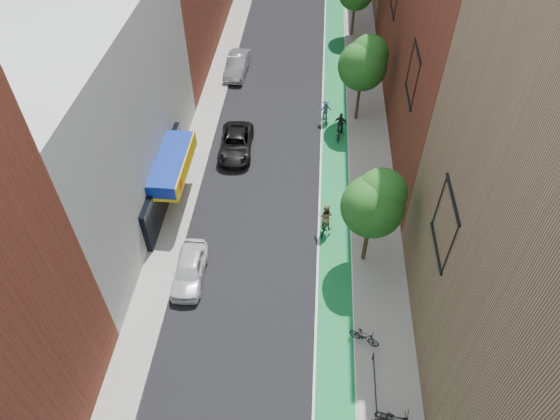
% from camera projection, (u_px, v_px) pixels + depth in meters
% --- Properties ---
extents(bike_lane, '(2.00, 68.00, 0.01)m').
position_uv_depth(bike_lane, '(335.00, 104.00, 40.34)').
color(bike_lane, '#126A2E').
rests_on(bike_lane, ground).
extents(sidewalk_left, '(2.00, 68.00, 0.15)m').
position_uv_depth(sidewalk_left, '(213.00, 98.00, 40.83)').
color(sidewalk_left, gray).
rests_on(sidewalk_left, ground).
extents(sidewalk_right, '(3.00, 68.00, 0.15)m').
position_uv_depth(sidewalk_right, '(366.00, 105.00, 40.16)').
color(sidewalk_right, gray).
rests_on(sidewalk_right, ground).
extents(building_left_white, '(8.00, 20.00, 12.00)m').
position_uv_depth(building_left_white, '(80.00, 121.00, 28.48)').
color(building_left_white, silver).
rests_on(building_left_white, ground).
extents(tree_near, '(3.40, 3.36, 6.42)m').
position_uv_depth(tree_near, '(374.00, 203.00, 25.76)').
color(tree_near, '#332619').
rests_on(tree_near, ground).
extents(tree_mid, '(3.55, 3.53, 6.74)m').
position_uv_depth(tree_mid, '(364.00, 62.00, 35.39)').
color(tree_mid, '#332619').
rests_on(tree_mid, ground).
extents(parked_car_white, '(1.75, 4.14, 1.40)m').
position_uv_depth(parked_car_white, '(189.00, 269.00, 27.69)').
color(parked_car_white, silver).
rests_on(parked_car_white, ground).
extents(parked_car_black, '(2.48, 5.01, 1.37)m').
position_uv_depth(parked_car_black, '(236.00, 144.00, 35.63)').
color(parked_car_black, black).
rests_on(parked_car_black, ground).
extents(parked_car_silver, '(1.88, 4.80, 1.56)m').
position_uv_depth(parked_car_silver, '(237.00, 65.00, 43.22)').
color(parked_car_silver, gray).
rests_on(parked_car_silver, ground).
extents(cyclist_lane_near, '(1.06, 1.67, 2.24)m').
position_uv_depth(cyclist_lane_near, '(325.00, 220.00, 29.91)').
color(cyclist_lane_near, black).
rests_on(cyclist_lane_near, ground).
extents(cyclist_lane_mid, '(1.03, 1.88, 1.99)m').
position_uv_depth(cyclist_lane_mid, '(340.00, 128.00, 36.82)').
color(cyclist_lane_mid, black).
rests_on(cyclist_lane_mid, ground).
extents(cyclist_lane_far, '(1.13, 1.65, 1.92)m').
position_uv_depth(cyclist_lane_far, '(325.00, 112.00, 38.07)').
color(cyclist_lane_far, black).
rests_on(cyclist_lane_far, ground).
extents(parked_bike_near, '(1.87, 0.98, 0.94)m').
position_uv_depth(parked_bike_near, '(395.00, 417.00, 22.02)').
color(parked_bike_near, black).
rests_on(parked_bike_near, sidewalk_right).
extents(parked_bike_mid, '(1.64, 1.07, 0.96)m').
position_uv_depth(parked_bike_mid, '(364.00, 337.00, 24.82)').
color(parked_bike_mid, black).
rests_on(parked_bike_mid, sidewalk_right).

